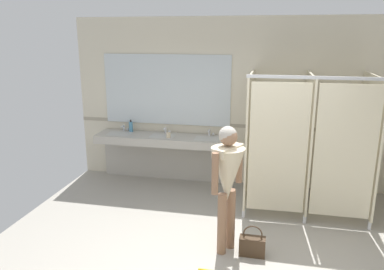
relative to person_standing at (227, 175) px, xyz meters
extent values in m
cube|color=beige|center=(0.11, 2.31, 0.45)|extent=(6.23, 0.12, 2.88)
cube|color=#9E937F|center=(0.11, 2.25, 0.06)|extent=(6.23, 0.01, 0.06)
cube|color=#B2ADA3|center=(-1.37, 1.96, -0.18)|extent=(2.38, 0.54, 0.14)
cube|color=#B2ADA3|center=(-1.37, 2.19, -0.62)|extent=(2.38, 0.08, 0.73)
cube|color=beige|center=(-2.16, 1.93, -0.16)|extent=(0.42, 0.30, 0.11)
cylinder|color=silver|center=(-2.16, 2.14, -0.06)|extent=(0.04, 0.04, 0.11)
cylinder|color=silver|center=(-2.16, 2.08, -0.01)|extent=(0.03, 0.11, 0.03)
sphere|color=silver|center=(-2.09, 2.15, -0.08)|extent=(0.04, 0.04, 0.04)
cube|color=beige|center=(-1.37, 1.93, -0.16)|extent=(0.42, 0.30, 0.11)
cylinder|color=silver|center=(-1.37, 2.14, -0.06)|extent=(0.04, 0.04, 0.11)
cylinder|color=silver|center=(-1.37, 2.08, -0.01)|extent=(0.03, 0.11, 0.03)
sphere|color=silver|center=(-1.30, 2.15, -0.08)|extent=(0.04, 0.04, 0.04)
cube|color=beige|center=(-0.57, 1.93, -0.16)|extent=(0.42, 0.30, 0.11)
cylinder|color=silver|center=(-0.57, 2.14, -0.06)|extent=(0.04, 0.04, 0.11)
cylinder|color=silver|center=(-0.57, 2.08, -0.01)|extent=(0.03, 0.11, 0.03)
sphere|color=silver|center=(-0.50, 2.15, -0.08)|extent=(0.04, 0.04, 0.04)
cube|color=silver|center=(-1.37, 2.24, 0.65)|extent=(2.28, 0.02, 1.23)
cube|color=beige|center=(0.15, 1.54, 0.09)|extent=(0.03, 1.37, 1.92)
cylinder|color=silver|center=(0.15, 0.92, -0.93)|extent=(0.05, 0.05, 0.12)
cube|color=beige|center=(1.01, 1.54, 0.09)|extent=(0.03, 1.37, 1.92)
cylinder|color=silver|center=(1.01, 0.92, -0.93)|extent=(0.05, 0.05, 0.12)
cube|color=beige|center=(1.87, 1.54, 0.09)|extent=(0.03, 1.37, 1.92)
cylinder|color=silver|center=(1.87, 0.92, -0.93)|extent=(0.05, 0.05, 0.12)
cube|color=beige|center=(0.58, 0.89, 0.09)|extent=(0.78, 0.06, 1.82)
cube|color=beige|center=(1.44, 0.89, 0.09)|extent=(0.78, 0.03, 1.82)
cube|color=#B7BABF|center=(1.01, 0.89, 1.07)|extent=(1.78, 0.04, 0.04)
cylinder|color=#8C664C|center=(0.04, 0.08, -0.60)|extent=(0.11, 0.11, 0.77)
cylinder|color=#8C664C|center=(-0.04, -0.08, -0.60)|extent=(0.11, 0.11, 0.77)
cone|color=beige|center=(0.00, 0.00, 0.00)|extent=(0.55, 0.55, 0.67)
cube|color=beige|center=(0.00, 0.00, 0.30)|extent=(0.35, 0.44, 0.10)
cylinder|color=#8C664C|center=(0.12, 0.21, 0.09)|extent=(0.08, 0.08, 0.49)
cylinder|color=#8C664C|center=(-0.12, -0.21, 0.09)|extent=(0.08, 0.08, 0.49)
sphere|color=#8C664C|center=(0.00, 0.00, 0.47)|extent=(0.21, 0.21, 0.21)
sphere|color=#A59E93|center=(-0.01, 0.00, 0.48)|extent=(0.21, 0.21, 0.21)
cube|color=#3F2D1E|center=(0.33, -0.05, -0.87)|extent=(0.31, 0.14, 0.24)
torus|color=#3F2D1E|center=(0.33, -0.05, -0.71)|extent=(0.23, 0.02, 0.23)
cylinder|color=teal|center=(-2.01, 2.12, -0.02)|extent=(0.07, 0.07, 0.18)
cylinder|color=black|center=(-2.01, 2.12, 0.09)|extent=(0.03, 0.03, 0.04)
cylinder|color=beige|center=(-1.23, 1.84, -0.07)|extent=(0.07, 0.07, 0.10)
camera|label=1|loc=(0.46, -4.15, 1.60)|focal=35.23mm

